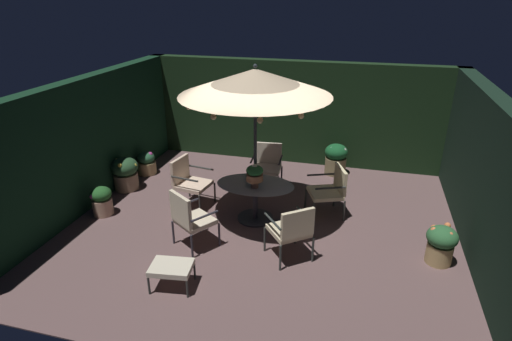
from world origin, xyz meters
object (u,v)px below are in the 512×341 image
object	(u,v)px
centerpiece_planter	(255,174)
potted_plant_right_near	(102,200)
patio_chair_northeast	(189,217)
potted_plant_front_corner	(336,158)
potted_plant_left_near	(441,243)
patio_umbrella	(255,82)
patio_chair_southeast	(331,188)
patio_chair_east	(292,229)
potted_plant_back_left	(125,173)
patio_chair_north	(188,179)
patio_dining_table	(255,194)
ottoman_footrest	(171,268)
potted_plant_back_center	(147,163)
patio_chair_south	(267,163)

from	to	relation	value
centerpiece_planter	potted_plant_right_near	distance (m)	2.96
patio_chair_northeast	potted_plant_front_corner	size ratio (longest dim) A/B	1.41
patio_chair_northeast	potted_plant_left_near	bearing A→B (deg)	8.82
patio_umbrella	patio_chair_southeast	distance (m)	2.43
patio_chair_east	potted_plant_back_left	size ratio (longest dim) A/B	1.36
patio_chair_north	centerpiece_planter	bearing A→B (deg)	-13.80
potted_plant_right_near	patio_dining_table	bearing A→B (deg)	11.61
patio_chair_northeast	ottoman_footrest	xyz separation A→B (m)	(0.14, -1.00, -0.25)
patio_dining_table	ottoman_footrest	xyz separation A→B (m)	(-0.64, -2.17, -0.20)
patio_chair_north	ottoman_footrest	world-z (taller)	patio_chair_north
ottoman_footrest	potted_plant_back_center	world-z (taller)	potted_plant_back_center
patio_dining_table	patio_chair_north	bearing A→B (deg)	171.58
patio_chair_east	potted_plant_left_near	distance (m)	2.29
patio_chair_south	potted_plant_right_near	world-z (taller)	patio_chair_south
patio_chair_east	ottoman_footrest	size ratio (longest dim) A/B	1.51
patio_chair_southeast	ottoman_footrest	distance (m)	3.33
potted_plant_back_center	potted_plant_right_near	world-z (taller)	potted_plant_right_near
patio_chair_south	potted_plant_front_corner	xyz separation A→B (m)	(1.35, 1.10, -0.18)
patio_chair_southeast	potted_plant_left_near	distance (m)	2.12
potted_plant_left_near	potted_plant_front_corner	world-z (taller)	potted_plant_front_corner
ottoman_footrest	centerpiece_planter	bearing A→B (deg)	71.92
patio_chair_northeast	potted_plant_left_near	xyz separation A→B (m)	(3.87, 0.60, -0.23)
potted_plant_back_center	potted_plant_left_near	xyz separation A→B (m)	(6.04, -1.93, 0.08)
patio_chair_north	patio_chair_northeast	bearing A→B (deg)	-65.96
patio_chair_northeast	patio_chair_south	world-z (taller)	patio_chair_northeast
potted_plant_back_left	ottoman_footrest	bearing A→B (deg)	-49.04
patio_chair_southeast	centerpiece_planter	bearing A→B (deg)	-152.10
patio_umbrella	potted_plant_front_corner	distance (m)	3.52
patio_chair_east	patio_chair_south	world-z (taller)	patio_chair_east
patio_umbrella	patio_chair_northeast	distance (m)	2.41
patio_umbrella	potted_plant_right_near	world-z (taller)	patio_umbrella
patio_chair_northeast	potted_plant_left_near	size ratio (longest dim) A/B	1.62
patio_chair_north	ottoman_footrest	bearing A→B (deg)	-72.39
potted_plant_right_near	potted_plant_back_left	size ratio (longest dim) A/B	0.80
patio_umbrella	patio_chair_east	size ratio (longest dim) A/B	2.96
patio_chair_southeast	potted_plant_left_near	xyz separation A→B (m)	(1.80, -1.10, -0.20)
patio_chair_east	ottoman_footrest	distance (m)	1.87
potted_plant_left_near	centerpiece_planter	bearing A→B (deg)	172.07
potted_plant_left_near	potted_plant_back_center	bearing A→B (deg)	162.26
patio_chair_southeast	patio_chair_south	distance (m)	1.65
patio_umbrella	ottoman_footrest	xyz separation A→B (m)	(-0.64, -2.17, -2.21)
patio_chair_southeast	potted_plant_right_near	world-z (taller)	patio_chair_southeast
patio_chair_north	potted_plant_back_center	world-z (taller)	patio_chair_north
patio_chair_southeast	potted_plant_back_left	world-z (taller)	patio_chair_southeast
patio_chair_south	potted_plant_left_near	bearing A→B (deg)	-31.50
patio_dining_table	patio_chair_southeast	xyz separation A→B (m)	(1.30, 0.53, 0.03)
centerpiece_planter	patio_chair_north	xyz separation A→B (m)	(-1.42, 0.35, -0.43)
patio_dining_table	potted_plant_front_corner	size ratio (longest dim) A/B	1.99
potted_plant_back_left	centerpiece_planter	bearing A→B (deg)	-12.45
patio_chair_southeast	ottoman_footrest	world-z (taller)	patio_chair_southeast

